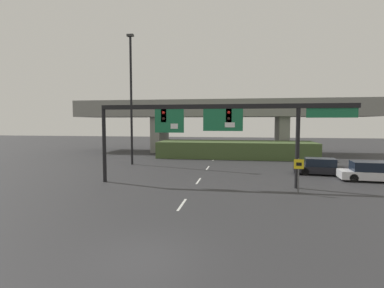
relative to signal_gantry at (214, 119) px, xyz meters
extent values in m
plane|color=#2D2D30|center=(-1.32, -11.78, -4.76)|extent=(160.00, 160.00, 0.00)
cube|color=silver|center=(-1.32, -5.26, -4.76)|extent=(0.14, 2.40, 0.01)
cube|color=silver|center=(-1.32, 1.45, -4.76)|extent=(0.14, 2.40, 0.01)
cube|color=silver|center=(-1.32, 8.17, -4.76)|extent=(0.14, 2.40, 0.01)
cube|color=silver|center=(-1.32, 14.89, -4.76)|extent=(0.14, 2.40, 0.01)
cylinder|color=black|center=(-8.34, 0.02, -1.86)|extent=(0.28, 0.28, 5.81)
cylinder|color=black|center=(5.71, 0.02, -1.86)|extent=(0.28, 0.28, 5.81)
cube|color=black|center=(0.62, 0.02, 0.89)|extent=(17.91, 0.32, 0.32)
cube|color=black|center=(-3.66, 0.02, 0.25)|extent=(0.40, 0.28, 0.95)
sphere|color=red|center=(-3.66, -0.15, 0.47)|extent=(0.22, 0.22, 0.22)
sphere|color=black|center=(-3.66, -0.15, 0.04)|extent=(0.22, 0.22, 0.22)
cube|color=black|center=(1.02, 0.02, 0.25)|extent=(0.40, 0.28, 0.95)
sphere|color=red|center=(1.02, -0.15, 0.47)|extent=(0.22, 0.22, 0.22)
sphere|color=black|center=(1.02, -0.15, 0.04)|extent=(0.22, 0.22, 0.22)
cube|color=#196B42|center=(-3.25, -0.08, -0.12)|extent=(2.14, 0.08, 1.70)
cube|color=white|center=(-2.87, -0.13, -0.50)|extent=(0.54, 0.03, 0.37)
cube|color=#196B42|center=(0.62, -0.08, -0.05)|extent=(2.78, 0.08, 1.56)
cube|color=white|center=(1.10, -0.13, -0.40)|extent=(0.70, 0.03, 0.34)
cube|color=#196B42|center=(7.83, -0.04, 0.41)|extent=(3.26, 0.07, 0.64)
cylinder|color=#4C4C4C|center=(5.49, -1.70, -3.63)|extent=(0.08, 0.08, 2.26)
cube|color=yellow|center=(5.49, -1.74, -2.85)|extent=(0.60, 0.03, 0.60)
cube|color=black|center=(5.49, -1.76, -2.85)|extent=(0.33, 0.01, 0.21)
cylinder|color=black|center=(-9.61, 9.29, 1.97)|extent=(0.24, 0.24, 13.45)
cube|color=#333333|center=(-9.61, 9.29, 8.81)|extent=(0.70, 0.36, 0.24)
cube|color=gray|center=(-1.32, 23.82, 1.31)|extent=(43.01, 7.34, 1.51)
cube|color=gray|center=(-1.32, 20.35, 2.51)|extent=(43.01, 0.40, 0.90)
cube|color=gray|center=(-10.46, 23.82, -2.11)|extent=(1.40, 5.87, 5.31)
cube|color=gray|center=(7.82, 23.82, -2.11)|extent=(1.40, 5.87, 5.31)
cube|color=#42562D|center=(1.27, 17.68, -3.74)|extent=(19.66, 6.11, 2.04)
cube|color=black|center=(8.90, 5.91, -4.31)|extent=(4.90, 2.31, 0.58)
cube|color=black|center=(8.71, 5.93, -3.68)|extent=(2.62, 1.87, 0.68)
cylinder|color=black|center=(10.44, 6.51, -4.44)|extent=(0.66, 0.29, 0.64)
cylinder|color=black|center=(10.26, 4.97, -4.44)|extent=(0.66, 0.29, 0.64)
cylinder|color=black|center=(7.53, 6.85, -4.44)|extent=(0.66, 0.29, 0.64)
cylinder|color=black|center=(7.35, 5.31, -4.44)|extent=(0.66, 0.29, 0.64)
cube|color=silver|center=(11.80, 3.56, -4.29)|extent=(4.57, 2.16, 0.62)
cube|color=black|center=(11.63, 3.57, -3.62)|extent=(2.42, 1.82, 0.72)
cylinder|color=black|center=(10.48, 4.47, -4.44)|extent=(0.65, 0.26, 0.64)
cylinder|color=black|center=(10.37, 2.84, -4.44)|extent=(0.65, 0.26, 0.64)
cylinder|color=black|center=(13.20, 5.80, -4.44)|extent=(0.67, 0.36, 0.64)
cylinder|color=black|center=(12.83, 4.16, -4.44)|extent=(0.67, 0.36, 0.64)
camera|label=1|loc=(1.80, -21.21, -0.19)|focal=28.00mm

